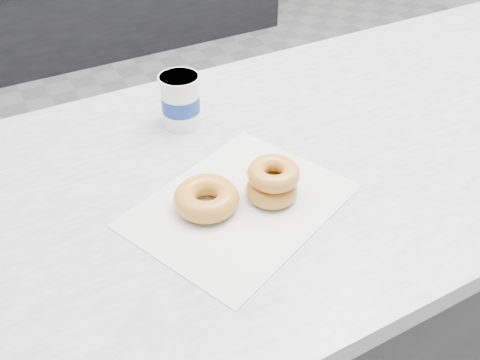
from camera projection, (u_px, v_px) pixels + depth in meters
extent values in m
plane|color=gray|center=(253.00, 243.00, 2.06)|extent=(5.00, 5.00, 0.00)
cube|color=#333335|center=(370.00, 270.00, 1.38)|extent=(3.00, 0.70, 0.86)
cube|color=silver|center=(403.00, 123.00, 1.10)|extent=(3.06, 0.76, 0.04)
cube|color=black|center=(87.00, 5.00, 3.35)|extent=(2.40, 0.70, 0.50)
cube|color=silver|center=(240.00, 205.00, 0.87)|extent=(0.41, 0.37, 0.00)
torus|color=gold|center=(206.00, 198.00, 0.85)|extent=(0.13, 0.13, 0.04)
torus|color=gold|center=(272.00, 190.00, 0.88)|extent=(0.09, 0.09, 0.03)
torus|color=gold|center=(274.00, 173.00, 0.86)|extent=(0.10, 0.10, 0.03)
cylinder|color=white|center=(181.00, 101.00, 1.03)|extent=(0.07, 0.07, 0.11)
cylinder|color=white|center=(179.00, 78.00, 1.00)|extent=(0.08, 0.08, 0.01)
cylinder|color=navy|center=(181.00, 103.00, 1.03)|extent=(0.07, 0.07, 0.03)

